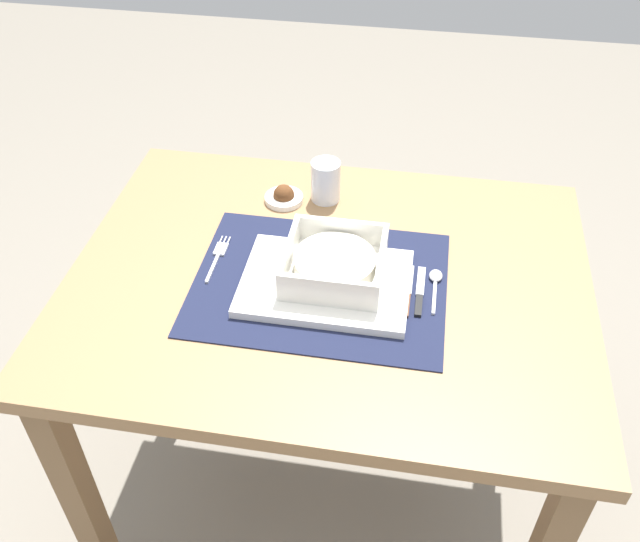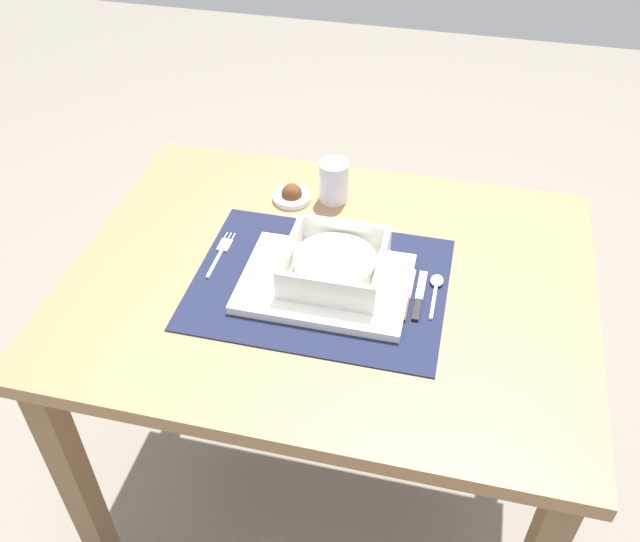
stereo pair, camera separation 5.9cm
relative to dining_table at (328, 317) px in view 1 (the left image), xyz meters
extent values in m
plane|color=gray|center=(0.00, 0.00, -0.63)|extent=(6.00, 6.00, 0.00)
cube|color=#936D47|center=(0.00, 0.00, 0.09)|extent=(0.95, 0.74, 0.03)
cube|color=brown|center=(-0.43, -0.32, -0.28)|extent=(0.05, 0.05, 0.71)
cube|color=brown|center=(-0.43, 0.32, -0.28)|extent=(0.05, 0.05, 0.71)
cube|color=brown|center=(0.43, 0.32, -0.28)|extent=(0.05, 0.05, 0.71)
cube|color=#191E38|center=(-0.01, -0.02, 0.11)|extent=(0.45, 0.35, 0.00)
cube|color=white|center=(0.00, -0.03, 0.12)|extent=(0.30, 0.21, 0.02)
cube|color=white|center=(0.01, -0.01, 0.13)|extent=(0.17, 0.17, 0.01)
cube|color=white|center=(-0.07, -0.01, 0.16)|extent=(0.01, 0.17, 0.05)
cube|color=white|center=(0.10, -0.01, 0.16)|extent=(0.01, 0.17, 0.05)
cube|color=white|center=(0.01, -0.10, 0.16)|extent=(0.15, 0.01, 0.05)
cube|color=white|center=(0.01, 0.07, 0.16)|extent=(0.15, 0.01, 0.05)
cylinder|color=silver|center=(0.01, -0.01, 0.15)|extent=(0.15, 0.15, 0.03)
cube|color=silver|center=(-0.21, -0.02, 0.11)|extent=(0.01, 0.08, 0.00)
cube|color=silver|center=(-0.21, 0.03, 0.11)|extent=(0.02, 0.04, 0.00)
cylinder|color=silver|center=(-0.22, 0.06, 0.11)|extent=(0.00, 0.02, 0.00)
cylinder|color=silver|center=(-0.21, 0.06, 0.11)|extent=(0.00, 0.02, 0.00)
cylinder|color=silver|center=(-0.21, 0.06, 0.11)|extent=(0.00, 0.02, 0.00)
cube|color=silver|center=(0.19, -0.03, 0.11)|extent=(0.01, 0.08, 0.00)
ellipsoid|color=silver|center=(0.19, 0.02, 0.12)|extent=(0.02, 0.03, 0.01)
cube|color=black|center=(0.17, -0.06, 0.11)|extent=(0.01, 0.05, 0.01)
cube|color=silver|center=(0.17, 0.01, 0.11)|extent=(0.01, 0.08, 0.00)
cube|color=#59331E|center=(0.15, -0.06, 0.11)|extent=(0.01, 0.06, 0.01)
cube|color=silver|center=(0.15, 0.01, 0.11)|extent=(0.01, 0.08, 0.00)
cylinder|color=white|center=(-0.04, 0.24, 0.15)|extent=(0.06, 0.06, 0.09)
cylinder|color=#338C3F|center=(-0.04, 0.24, 0.14)|extent=(0.05, 0.05, 0.06)
cylinder|color=white|center=(-0.13, 0.22, 0.11)|extent=(0.08, 0.08, 0.01)
sphere|color=#593319|center=(-0.13, 0.22, 0.12)|extent=(0.04, 0.04, 0.04)
camera|label=1|loc=(0.14, -0.94, 0.95)|focal=38.93mm
camera|label=2|loc=(0.20, -0.93, 0.95)|focal=38.93mm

